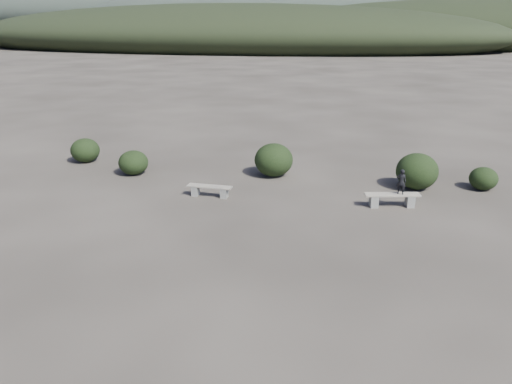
# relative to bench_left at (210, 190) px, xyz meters

# --- Properties ---
(ground) EXTENTS (1200.00, 1200.00, 0.00)m
(ground) POSITION_rel_bench_left_xyz_m (2.36, -5.70, -0.25)
(ground) COLOR #2E2823
(ground) RESTS_ON ground
(bench_left) EXTENTS (1.68, 0.39, 0.42)m
(bench_left) POSITION_rel_bench_left_xyz_m (0.00, 0.00, 0.00)
(bench_left) COLOR slate
(bench_left) RESTS_ON ground
(bench_right) EXTENTS (1.94, 0.80, 0.48)m
(bench_right) POSITION_rel_bench_left_xyz_m (6.53, 0.32, 0.03)
(bench_right) COLOR slate
(bench_right) RESTS_ON ground
(seated_person) EXTENTS (0.35, 0.26, 0.89)m
(seated_person) POSITION_rel_bench_left_xyz_m (6.79, 0.38, 0.67)
(seated_person) COLOR black
(seated_person) RESTS_ON bench_right
(shrub_a) EXTENTS (1.24, 1.24, 1.01)m
(shrub_a) POSITION_rel_bench_left_xyz_m (-3.94, 1.99, 0.25)
(shrub_a) COLOR black
(shrub_a) RESTS_ON ground
(shrub_b) EXTENTS (1.60, 1.60, 1.37)m
(shrub_b) POSITION_rel_bench_left_xyz_m (1.86, 3.00, 0.43)
(shrub_b) COLOR black
(shrub_b) RESTS_ON ground
(shrub_d) EXTENTS (1.59, 1.59, 1.39)m
(shrub_d) POSITION_rel_bench_left_xyz_m (7.52, 2.53, 0.44)
(shrub_d) COLOR black
(shrub_d) RESTS_ON ground
(shrub_e) EXTENTS (1.06, 1.06, 0.88)m
(shrub_e) POSITION_rel_bench_left_xyz_m (10.02, 2.94, 0.19)
(shrub_e) COLOR black
(shrub_e) RESTS_ON ground
(shrub_f) EXTENTS (1.29, 1.29, 1.09)m
(shrub_f) POSITION_rel_bench_left_xyz_m (-6.90, 3.29, 0.29)
(shrub_f) COLOR black
(shrub_f) RESTS_ON ground
(mountain_ridges) EXTENTS (500.00, 400.00, 56.00)m
(mountain_ridges) POSITION_rel_bench_left_xyz_m (-5.12, 333.36, 10.58)
(mountain_ridges) COLOR black
(mountain_ridges) RESTS_ON ground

